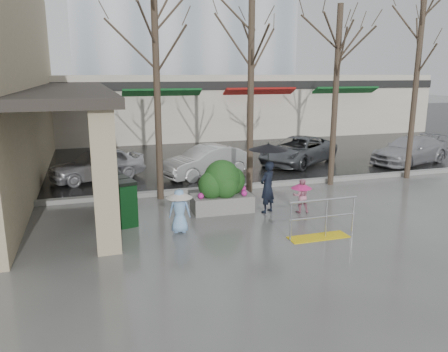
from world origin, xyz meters
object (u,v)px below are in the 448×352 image
tree_midwest (251,39)px  news_boxes (116,196)px  child_pink (301,193)px  child_blue (179,207)px  woman (268,170)px  planter (222,187)px  tree_east (420,39)px  car_c (298,150)px  tree_west (155,42)px  car_d (410,150)px  handrail (321,223)px  car_a (97,164)px  car_b (207,161)px  tree_mideast (338,52)px

tree_midwest → news_boxes: tree_midwest is taller
child_pink → child_blue: child_blue is taller
woman → child_blue: woman is taller
child_pink → planter: (-2.24, 0.84, 0.16)m
tree_east → car_c: (-2.93, 3.87, -4.75)m
tree_west → planter: bearing=-50.5°
tree_midwest → car_d: (8.91, 2.41, -4.60)m
child_pink → tree_east: bearing=-141.5°
planter → tree_midwest: bearing=49.9°
handrail → car_c: 9.43m
car_a → car_b: size_ratio=0.97×
news_boxes → tree_mideast: bearing=-3.2°
car_b → car_d: size_ratio=0.88×
planter → car_b: (0.75, 4.56, -0.13)m
car_a → tree_midwest: bearing=35.6°
tree_mideast → woman: 5.65m
tree_midwest → car_d: bearing=15.1°
tree_east → car_c: 6.79m
tree_east → car_a: tree_east is taller
tree_mideast → child_blue: 8.43m
tree_west → car_c: bearing=28.7°
handrail → child_pink: size_ratio=1.84×
tree_mideast → tree_east: 3.54m
car_c → planter: bearing=-77.5°
handrail → car_d: size_ratio=0.44×
handrail → tree_midwest: size_ratio=0.27×
tree_west → car_d: bearing=11.3°
planter → car_b: planter is taller
tree_mideast → child_blue: tree_mideast is taller
tree_east → planter: bearing=-167.1°
handrail → planter: 3.40m
woman → car_b: (-0.52, 5.09, -0.68)m
tree_mideast → child_blue: bearing=-152.9°
child_blue → news_boxes: bearing=-37.3°
planter → car_d: (10.53, 4.34, -0.13)m
tree_west → news_boxes: size_ratio=2.89×
tree_mideast → car_a: size_ratio=1.76×
tree_midwest → child_blue: size_ratio=5.94×
child_blue → car_a: 7.03m
car_a → child_pink: bearing=22.2°
car_b → car_c: (4.74, 1.23, 0.00)m
planter → car_b: bearing=80.7°
tree_midwest → child_pink: 5.43m
tree_midwest → news_boxes: size_ratio=2.98×
car_d → tree_midwest: bearing=-91.9°
tree_east → child_pink: bearing=-155.9°
woman → car_a: (-4.79, 5.87, -0.68)m
tree_east → car_a: size_ratio=1.95×
news_boxes → child_blue: bearing=-63.7°
tree_midwest → tree_east: size_ratio=0.97×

